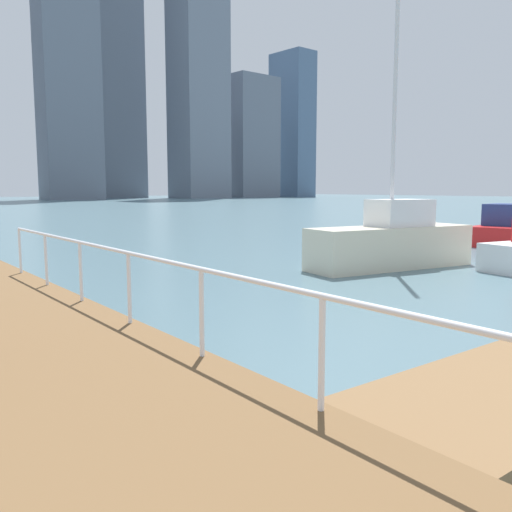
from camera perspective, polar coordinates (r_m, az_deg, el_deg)
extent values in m
plane|color=slate|center=(13.16, -7.32, -3.42)|extent=(300.00, 300.00, 0.00)
cylinder|color=white|center=(4.96, 6.90, -10.15)|extent=(0.06, 0.06, 1.05)
cylinder|color=white|center=(6.51, -5.71, -5.95)|extent=(0.06, 0.06, 1.05)
cylinder|color=white|center=(8.27, -13.13, -3.30)|extent=(0.06, 0.06, 1.05)
cylinder|color=white|center=(10.12, -17.87, -1.57)|extent=(0.06, 0.06, 1.05)
cylinder|color=white|center=(12.03, -21.12, -0.37)|extent=(0.06, 0.06, 1.05)
cylinder|color=white|center=(13.97, -23.48, 0.49)|extent=(0.06, 0.06, 1.05)
cube|color=beige|center=(16.89, 13.90, 0.90)|extent=(5.58, 2.23, 1.25)
cube|color=white|center=(17.04, 14.81, 4.40)|extent=(1.97, 1.42, 0.81)
cylinder|color=silver|center=(17.06, 14.40, 17.11)|extent=(0.12, 0.12, 8.34)
cube|color=navy|center=(25.31, 25.01, 3.95)|extent=(2.22, 1.94, 0.90)
cube|color=slate|center=(125.91, -19.38, 22.48)|extent=(11.79, 10.20, 73.14)
cube|color=slate|center=(144.95, -14.82, 20.97)|extent=(13.09, 8.28, 75.33)
cube|color=slate|center=(138.39, -6.12, 21.51)|extent=(11.88, 10.75, 73.76)
cube|color=slate|center=(144.24, -0.29, 12.31)|extent=(13.44, 8.07, 30.91)
cube|color=slate|center=(158.55, 3.81, 13.45)|extent=(7.96, 12.40, 39.88)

